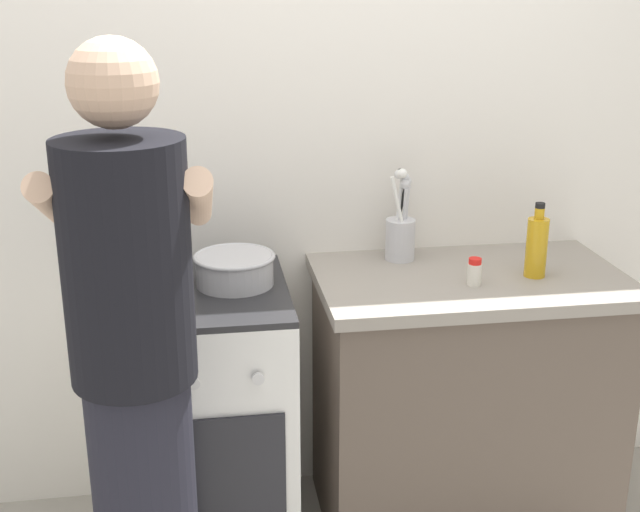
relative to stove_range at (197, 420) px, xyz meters
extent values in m
cube|color=silver|center=(0.55, 0.35, 0.80)|extent=(3.20, 0.10, 2.50)
cube|color=brown|center=(0.90, 0.00, -0.02)|extent=(0.96, 0.56, 0.86)
cube|color=gray|center=(0.90, 0.00, 0.43)|extent=(1.00, 0.60, 0.04)
cube|color=white|center=(0.00, 0.00, -0.01)|extent=(0.60, 0.60, 0.88)
cube|color=#232326|center=(0.00, 0.00, 0.44)|extent=(0.60, 0.60, 0.02)
cube|color=black|center=(0.00, -0.30, -0.03)|extent=(0.51, 0.01, 0.40)
cylinder|color=silver|center=(-0.18, -0.31, 0.29)|extent=(0.04, 0.01, 0.04)
cylinder|color=silver|center=(0.00, -0.31, 0.29)|extent=(0.04, 0.01, 0.04)
cylinder|color=silver|center=(0.18, -0.31, 0.29)|extent=(0.04, 0.01, 0.04)
cylinder|color=#38383D|center=(-0.14, 0.00, 0.51)|extent=(0.21, 0.21, 0.12)
cube|color=black|center=(-0.26, 0.00, 0.57)|extent=(0.04, 0.02, 0.01)
cube|color=black|center=(-0.02, 0.00, 0.57)|extent=(0.04, 0.02, 0.01)
cylinder|color=#B7B7BC|center=(0.14, 0.03, 0.50)|extent=(0.24, 0.24, 0.10)
torus|color=#B7B7BC|center=(0.14, 0.03, 0.54)|extent=(0.26, 0.26, 0.01)
cylinder|color=silver|center=(0.71, 0.19, 0.52)|extent=(0.10, 0.10, 0.14)
cylinder|color=black|center=(0.71, 0.20, 0.60)|extent=(0.06, 0.02, 0.27)
sphere|color=black|center=(0.71, 0.20, 0.75)|extent=(0.03, 0.03, 0.03)
cylinder|color=#B7BABF|center=(0.72, 0.20, 0.59)|extent=(0.03, 0.03, 0.25)
sphere|color=#B7BABF|center=(0.72, 0.20, 0.73)|extent=(0.03, 0.03, 0.03)
cylinder|color=white|center=(0.70, 0.17, 0.61)|extent=(0.08, 0.03, 0.28)
sphere|color=white|center=(0.70, 0.17, 0.75)|extent=(0.03, 0.03, 0.03)
cylinder|color=silver|center=(0.72, 0.19, 0.59)|extent=(0.02, 0.04, 0.23)
sphere|color=silver|center=(0.72, 0.19, 0.71)|extent=(0.03, 0.03, 0.03)
cylinder|color=silver|center=(0.73, 0.21, 0.59)|extent=(0.02, 0.03, 0.23)
sphere|color=silver|center=(0.73, 0.21, 0.72)|extent=(0.03, 0.03, 0.03)
cylinder|color=silver|center=(0.70, 0.20, 0.60)|extent=(0.05, 0.06, 0.27)
sphere|color=silver|center=(0.70, 0.20, 0.74)|extent=(0.03, 0.03, 0.03)
cylinder|color=silver|center=(0.88, -0.09, 0.48)|extent=(0.04, 0.04, 0.07)
cylinder|color=red|center=(0.88, -0.09, 0.53)|extent=(0.04, 0.04, 0.02)
cylinder|color=gold|center=(1.10, -0.04, 0.55)|extent=(0.07, 0.07, 0.19)
cylinder|color=gold|center=(1.10, -0.04, 0.66)|extent=(0.03, 0.03, 0.04)
cylinder|color=black|center=(1.10, -0.04, 0.69)|extent=(0.03, 0.03, 0.02)
cylinder|color=black|center=(-0.13, -0.57, 0.74)|extent=(0.30, 0.30, 0.58)
sphere|color=#D3AA8C|center=(-0.13, -0.57, 1.15)|extent=(0.20, 0.20, 0.20)
cylinder|color=#D3AA8C|center=(-0.30, -0.43, 0.85)|extent=(0.07, 0.41, 0.24)
cylinder|color=#D3AA8C|center=(0.04, -0.43, 0.85)|extent=(0.07, 0.41, 0.24)
camera|label=1|loc=(0.03, -2.42, 1.37)|focal=46.78mm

